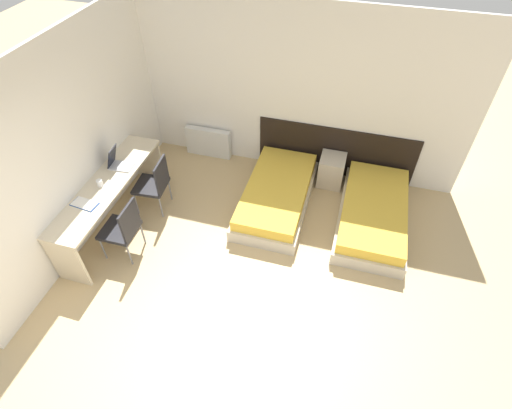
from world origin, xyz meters
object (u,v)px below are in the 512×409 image
at_px(bed_near_window, 277,195).
at_px(nightstand, 331,170).
at_px(chair_near_notebook, 123,227).
at_px(laptop, 118,163).
at_px(chair_near_laptop, 154,183).
at_px(bed_near_door, 373,214).

bearing_deg(bed_near_window, nightstand, 45.40).
xyz_separation_m(chair_near_notebook, laptop, (-0.45, 0.83, 0.34)).
relative_size(chair_near_laptop, chair_near_notebook, 1.00).
bearing_deg(bed_near_door, laptop, -169.75).
relative_size(bed_near_window, chair_near_notebook, 2.13).
distance_m(bed_near_window, bed_near_door, 1.45).
relative_size(nightstand, laptop, 1.48).
relative_size(nightstand, chair_near_notebook, 0.56).
bearing_deg(nightstand, bed_near_window, -134.60).
bearing_deg(bed_near_window, bed_near_door, 0.00).
height_order(chair_near_notebook, laptop, laptop).
relative_size(bed_near_door, chair_near_notebook, 2.13).
distance_m(chair_near_laptop, chair_near_notebook, 0.92).
xyz_separation_m(bed_near_door, laptop, (-3.61, -0.65, 0.65)).
relative_size(bed_near_window, nightstand, 3.83).
distance_m(nightstand, chair_near_notebook, 3.30).
xyz_separation_m(chair_near_laptop, chair_near_notebook, (0.00, -0.92, 0.00)).
distance_m(bed_near_window, chair_near_notebook, 2.29).
xyz_separation_m(bed_near_door, nightstand, (-0.73, 0.74, 0.07)).
bearing_deg(laptop, chair_near_laptop, 7.37).
bearing_deg(chair_near_notebook, nightstand, 41.44).
height_order(chair_near_laptop, chair_near_notebook, same).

